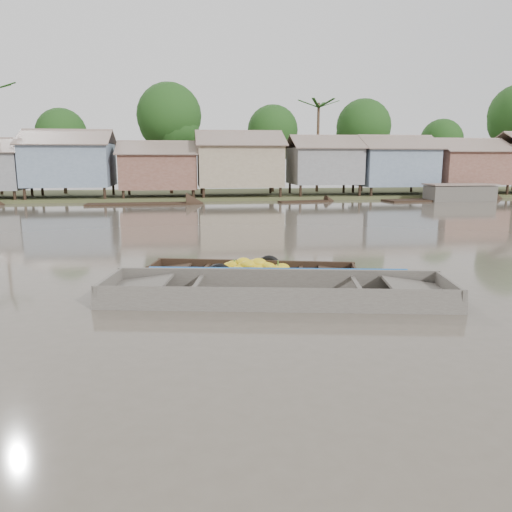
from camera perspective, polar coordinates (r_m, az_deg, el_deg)
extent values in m
plane|color=#534B3F|center=(11.43, 1.08, -5.00)|extent=(120.00, 120.00, 0.00)
cube|color=#384723|center=(43.99, -5.68, 6.87)|extent=(120.00, 12.00, 0.50)
cube|color=slate|center=(41.29, -20.48, 9.72)|extent=(6.20, 5.20, 3.20)
cube|color=brown|center=(39.95, -21.12, 12.60)|extent=(6.60, 3.02, 1.28)
cube|color=brown|center=(42.69, -20.26, 12.51)|extent=(6.60, 3.02, 1.28)
cube|color=brown|center=(40.41, -11.00, 9.48)|extent=(5.80, 4.60, 2.70)
cube|color=brown|center=(39.17, -11.19, 12.07)|extent=(6.20, 2.67, 1.14)
cube|color=brown|center=(41.65, -11.00, 12.00)|extent=(6.20, 2.67, 1.14)
cube|color=gray|center=(40.57, -1.96, 10.32)|extent=(6.50, 5.30, 3.30)
cube|color=brown|center=(39.18, -1.75, 13.36)|extent=(6.90, 3.08, 1.31)
cube|color=brown|center=(42.02, -2.19, 13.20)|extent=(6.90, 3.08, 1.31)
cube|color=slate|center=(41.88, 7.77, 10.18)|extent=(5.40, 4.70, 2.90)
cube|color=brown|center=(40.68, 8.33, 12.82)|extent=(5.80, 2.73, 1.17)
cube|color=brown|center=(43.12, 7.37, 12.73)|extent=(5.80, 2.73, 1.17)
cube|color=slate|center=(43.87, 15.44, 9.79)|extent=(6.00, 5.00, 3.10)
cube|color=brown|center=(42.65, 16.31, 12.41)|extent=(6.40, 2.90, 1.24)
cube|color=brown|center=(45.13, 14.89, 12.38)|extent=(6.40, 2.90, 1.24)
cube|color=brown|center=(46.81, 22.87, 9.32)|extent=(5.70, 4.90, 2.80)
cube|color=brown|center=(45.68, 23.90, 11.55)|extent=(6.10, 2.85, 1.21)
cube|color=brown|center=(47.96, 22.22, 11.61)|extent=(6.10, 2.85, 1.21)
cylinder|color=#473323|center=(46.02, -21.10, 9.43)|extent=(0.28, 0.28, 4.90)
sphere|color=#123A13|center=(46.06, -21.35, 12.91)|extent=(4.20, 4.20, 4.20)
cylinder|color=#473323|center=(43.87, -9.75, 10.87)|extent=(0.28, 0.28, 6.30)
sphere|color=#123A13|center=(44.01, -9.90, 15.56)|extent=(5.40, 5.40, 5.40)
cylinder|color=#473323|center=(45.51, 1.90, 10.36)|extent=(0.28, 0.28, 5.25)
sphere|color=#123A13|center=(45.57, 1.93, 14.14)|extent=(4.50, 4.50, 4.50)
cylinder|color=#473323|center=(46.58, 12.03, 10.36)|extent=(0.28, 0.28, 5.60)
sphere|color=#123A13|center=(46.67, 12.19, 14.29)|extent=(4.80, 4.80, 4.80)
cylinder|color=#473323|center=(50.74, 20.26, 9.37)|extent=(0.28, 0.28, 4.55)
sphere|color=#123A13|center=(50.76, 20.46, 12.30)|extent=(3.90, 3.90, 3.90)
cylinder|color=#473323|center=(45.88, 7.06, 12.01)|extent=(0.24, 0.24, 8.00)
cube|color=black|center=(13.46, -0.40, -2.88)|extent=(5.49, 2.28, 0.08)
cube|color=black|center=(13.97, -0.15, -1.46)|extent=(5.40, 1.44, 0.51)
cube|color=black|center=(12.84, -0.68, -2.58)|extent=(5.40, 1.44, 0.51)
cube|color=black|center=(13.39, 11.16, -2.22)|extent=(0.34, 1.18, 0.48)
cube|color=black|center=(13.34, 9.17, -1.93)|extent=(1.16, 1.23, 0.19)
cube|color=black|center=(13.95, -11.51, -1.70)|extent=(0.34, 1.18, 0.48)
cube|color=black|center=(13.80, -9.65, -1.51)|extent=(1.16, 1.23, 0.19)
cube|color=black|center=(13.58, -5.83, -1.44)|extent=(0.37, 1.14, 0.05)
cube|color=black|center=(13.31, 5.13, -1.69)|extent=(0.37, 1.14, 0.05)
ellipsoid|color=gold|center=(13.49, -0.56, -1.05)|extent=(0.48, 0.38, 0.26)
ellipsoid|color=gold|center=(13.30, -3.60, -1.72)|extent=(0.50, 0.40, 0.27)
ellipsoid|color=gold|center=(13.26, -0.15, -1.24)|extent=(0.45, 0.36, 0.24)
ellipsoid|color=gold|center=(13.48, -4.26, -1.89)|extent=(0.39, 0.31, 0.21)
ellipsoid|color=gold|center=(13.68, 0.78, -1.31)|extent=(0.43, 0.35, 0.23)
ellipsoid|color=gold|center=(13.51, -3.01, -1.15)|extent=(0.43, 0.34, 0.23)
ellipsoid|color=gold|center=(13.27, -3.22, -1.72)|extent=(0.45, 0.36, 0.24)
ellipsoid|color=gold|center=(13.00, 3.52, -2.26)|extent=(0.42, 0.33, 0.23)
ellipsoid|color=gold|center=(13.21, -3.34, -2.05)|extent=(0.49, 0.39, 0.26)
ellipsoid|color=gold|center=(13.21, -3.54, -1.98)|extent=(0.49, 0.39, 0.27)
ellipsoid|color=gold|center=(13.07, -0.15, -2.07)|extent=(0.41, 0.32, 0.22)
ellipsoid|color=gold|center=(13.21, -4.25, -2.25)|extent=(0.40, 0.32, 0.22)
ellipsoid|color=gold|center=(13.18, 0.27, -1.50)|extent=(0.44, 0.35, 0.24)
ellipsoid|color=gold|center=(13.68, -1.43, -0.99)|extent=(0.40, 0.32, 0.22)
ellipsoid|color=gold|center=(13.16, 1.46, -1.22)|extent=(0.39, 0.31, 0.21)
ellipsoid|color=gold|center=(13.72, 0.95, -1.33)|extent=(0.42, 0.33, 0.23)
ellipsoid|color=gold|center=(13.63, -4.12, -1.47)|extent=(0.46, 0.37, 0.25)
ellipsoid|color=gold|center=(13.48, -2.50, -1.07)|extent=(0.50, 0.40, 0.27)
ellipsoid|color=gold|center=(13.16, -2.02, -1.55)|extent=(0.39, 0.31, 0.21)
ellipsoid|color=gold|center=(13.51, -1.29, -1.10)|extent=(0.44, 0.35, 0.24)
ellipsoid|color=gold|center=(13.57, -0.99, -1.10)|extent=(0.45, 0.36, 0.24)
ellipsoid|color=gold|center=(13.42, -1.47, -0.72)|extent=(0.47, 0.38, 0.26)
ellipsoid|color=gold|center=(13.43, -0.24, -0.79)|extent=(0.38, 0.31, 0.21)
ellipsoid|color=gold|center=(13.31, -1.34, -1.18)|extent=(0.47, 0.37, 0.25)
ellipsoid|color=gold|center=(13.52, 2.98, -1.39)|extent=(0.49, 0.39, 0.27)
ellipsoid|color=gold|center=(13.46, -3.90, -1.54)|extent=(0.50, 0.40, 0.27)
ellipsoid|color=gold|center=(13.30, 0.25, -0.83)|extent=(0.51, 0.41, 0.28)
ellipsoid|color=gold|center=(13.18, 2.71, -1.65)|extent=(0.46, 0.37, 0.25)
ellipsoid|color=gold|center=(13.21, -0.87, -1.04)|extent=(0.48, 0.38, 0.26)
ellipsoid|color=gold|center=(13.60, 2.34, -1.51)|extent=(0.44, 0.35, 0.24)
ellipsoid|color=gold|center=(13.63, -0.91, -1.20)|extent=(0.41, 0.33, 0.22)
ellipsoid|color=gold|center=(13.27, 1.08, -1.20)|extent=(0.46, 0.37, 0.25)
cylinder|color=#3F6626|center=(13.40, -2.49, -0.76)|extent=(0.04, 0.04, 0.18)
cylinder|color=#3F6626|center=(13.32, 0.43, -0.83)|extent=(0.04, 0.04, 0.18)
cylinder|color=#3F6626|center=(13.29, 2.53, -0.87)|extent=(0.04, 0.04, 0.18)
torus|color=black|center=(14.01, 1.48, -1.34)|extent=(0.73, 0.34, 0.71)
torus|color=black|center=(12.87, -4.19, -2.49)|extent=(0.78, 0.35, 0.76)
cube|color=#47413C|center=(11.49, 2.36, -5.33)|extent=(7.89, 3.03, 0.08)
cube|color=#47413C|center=(12.33, 2.38, -2.87)|extent=(7.79, 1.59, 0.63)
cube|color=#47413C|center=(10.51, 2.35, -5.35)|extent=(7.79, 1.59, 0.63)
cube|color=#47413C|center=(12.05, 21.10, -3.95)|extent=(0.41, 1.91, 0.60)
cube|color=#47413C|center=(11.83, 18.03, -3.64)|extent=(1.62, 1.88, 0.25)
cube|color=#47413C|center=(12.06, -16.35, -3.64)|extent=(0.41, 1.91, 0.60)
cube|color=#47413C|center=(11.84, -13.28, -3.38)|extent=(1.62, 1.88, 0.25)
cube|color=#47413C|center=(11.54, -6.85, -3.28)|extent=(0.43, 1.84, 0.05)
cube|color=#47413C|center=(11.53, 11.60, -3.43)|extent=(0.43, 1.84, 0.05)
cube|color=#665E54|center=(11.48, 2.36, -5.10)|extent=(6.05, 2.55, 0.02)
cube|color=#0E4792|center=(12.34, 2.39, -1.72)|extent=(6.29, 1.24, 0.16)
torus|color=olive|center=(11.46, 15.38, -5.39)|extent=(0.44, 0.44, 0.06)
torus|color=olive|center=(11.45, 15.39, -5.19)|extent=(0.36, 0.36, 0.06)
cube|color=black|center=(37.31, 5.50, 6.06)|extent=(3.95, 1.49, 0.35)
cube|color=black|center=(41.16, 20.27, 5.89)|extent=(9.23, 3.14, 0.35)
cube|color=black|center=(35.94, -13.26, 5.63)|extent=(7.16, 1.66, 0.35)
cube|color=black|center=(41.49, 22.24, 6.62)|extent=(5.00, 2.00, 1.20)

